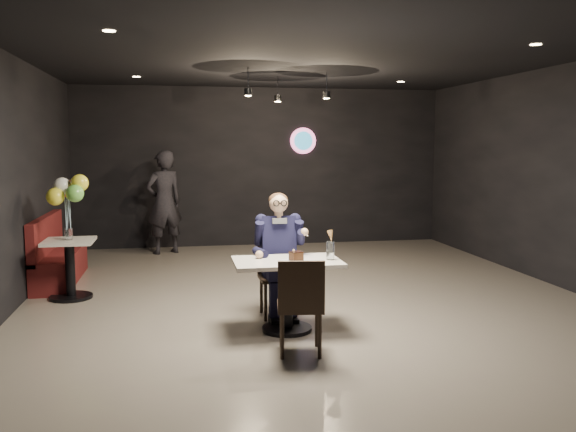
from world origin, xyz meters
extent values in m
plane|color=#6B6459|center=(0.00, 0.00, 0.00)|extent=(9.00, 9.00, 0.00)
cube|color=black|center=(0.00, 2.00, 2.88)|extent=(1.40, 1.20, 0.36)
cube|color=silver|center=(-0.50, -1.00, 0.38)|extent=(1.10, 0.70, 0.75)
cube|color=black|center=(-0.50, -0.45, 0.46)|extent=(0.42, 0.46, 0.92)
cube|color=black|center=(-0.50, -1.68, 0.46)|extent=(0.48, 0.52, 0.92)
cube|color=black|center=(-0.50, -0.45, 0.72)|extent=(0.60, 0.80, 1.44)
cylinder|color=white|center=(-0.47, -1.10, 0.76)|extent=(0.23, 0.23, 0.01)
cube|color=black|center=(-0.42, -1.10, 0.80)|extent=(0.15, 0.13, 0.09)
ellipsoid|color=#2B7F29|center=(-0.44, -1.13, 0.84)|extent=(0.07, 0.04, 0.01)
cylinder|color=silver|center=(-0.05, -1.05, 0.84)|extent=(0.08, 0.08, 0.19)
cone|color=tan|center=(-0.05, -1.06, 0.99)|extent=(0.08, 0.08, 0.13)
cube|color=#4D1210|center=(-3.25, 1.81, 0.47)|extent=(0.47, 1.88, 0.94)
cube|color=silver|center=(-2.95, 0.81, 0.38)|extent=(0.60, 0.60, 0.75)
cylinder|color=silver|center=(-2.95, 0.81, 0.82)|extent=(0.10, 0.10, 0.15)
cube|color=yellow|center=(-2.95, 0.81, 1.23)|extent=(0.40, 0.40, 0.66)
imported|color=black|center=(-1.84, 3.85, 0.92)|extent=(0.79, 0.68, 1.83)
camera|label=1|loc=(-1.60, -7.09, 1.94)|focal=38.00mm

